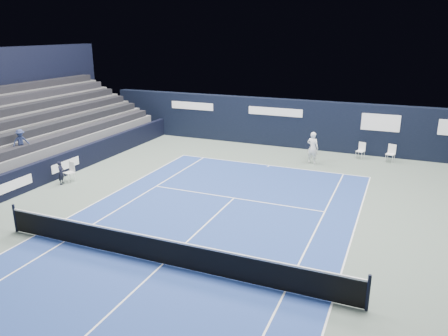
# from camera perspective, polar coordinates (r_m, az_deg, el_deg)

# --- Properties ---
(ground) EXTENTS (48.00, 48.00, 0.00)m
(ground) POSITION_cam_1_polar(r_m,az_deg,el_deg) (16.32, -4.40, -9.19)
(ground) COLOR #536359
(ground) RESTS_ON ground
(court_surface) EXTENTS (10.97, 23.77, 0.01)m
(court_surface) POSITION_cam_1_polar(r_m,az_deg,el_deg) (14.78, -7.98, -12.34)
(court_surface) COLOR navy
(court_surface) RESTS_ON ground
(folding_chair_back_a) EXTENTS (0.54, 0.53, 0.97)m
(folding_chair_back_a) POSITION_cam_1_polar(r_m,az_deg,el_deg) (27.28, 17.47, 2.34)
(folding_chair_back_a) COLOR white
(folding_chair_back_a) RESTS_ON ground
(folding_chair_back_b) EXTENTS (0.56, 0.54, 1.03)m
(folding_chair_back_b) POSITION_cam_1_polar(r_m,az_deg,el_deg) (27.10, 20.99, 1.95)
(folding_chair_back_b) COLOR white
(folding_chair_back_b) RESTS_ON ground
(line_judge_chair) EXTENTS (0.54, 0.53, 1.01)m
(line_judge_chair) POSITION_cam_1_polar(r_m,az_deg,el_deg) (23.37, -19.43, -0.29)
(line_judge_chair) COLOR white
(line_judge_chair) RESTS_ON ground
(line_judge) EXTENTS (0.39, 0.49, 1.17)m
(line_judge) POSITION_cam_1_polar(r_m,az_deg,el_deg) (23.08, -20.51, -0.59)
(line_judge) COLOR black
(line_judge) RESTS_ON ground
(court_markings) EXTENTS (11.03, 23.83, 0.00)m
(court_markings) POSITION_cam_1_polar(r_m,az_deg,el_deg) (14.78, -7.98, -12.32)
(court_markings) COLOR white
(court_markings) RESTS_ON court_surface
(tennis_net) EXTENTS (12.90, 0.10, 1.10)m
(tennis_net) POSITION_cam_1_polar(r_m,az_deg,el_deg) (14.54, -8.07, -10.61)
(tennis_net) COLOR black
(tennis_net) RESTS_ON ground
(back_sponsor_wall) EXTENTS (26.00, 0.63, 3.10)m
(back_sponsor_wall) POSITION_cam_1_polar(r_m,az_deg,el_deg) (28.83, 8.74, 5.78)
(back_sponsor_wall) COLOR black
(back_sponsor_wall) RESTS_ON ground
(side_barrier_left) EXTENTS (0.33, 22.00, 1.20)m
(side_barrier_left) POSITION_cam_1_polar(r_m,az_deg,el_deg) (24.39, -20.32, 0.41)
(side_barrier_left) COLOR black
(side_barrier_left) RESTS_ON ground
(spectator_stand) EXTENTS (6.00, 18.00, 6.40)m
(spectator_stand) POSITION_cam_1_polar(r_m,az_deg,el_deg) (27.39, -25.05, 4.57)
(spectator_stand) COLOR #545457
(spectator_stand) RESTS_ON ground
(tennis_player) EXTENTS (0.76, 0.90, 1.85)m
(tennis_player) POSITION_cam_1_polar(r_m,az_deg,el_deg) (25.44, 11.50, 2.61)
(tennis_player) COLOR white
(tennis_player) RESTS_ON ground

